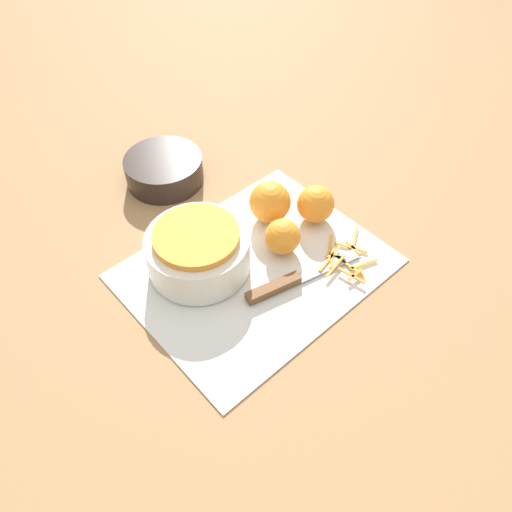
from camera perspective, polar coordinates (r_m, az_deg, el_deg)
The scene contains 9 objects.
ground_plane at distance 0.93m, azimuth 0.00°, elevation -1.45°, with size 4.00×4.00×0.00m, color #9E754C.
cutting_board at distance 0.93m, azimuth 0.00°, elevation -1.33°, with size 0.46×0.36×0.01m.
bowl_speckled at distance 0.91m, azimuth -6.65°, elevation 0.68°, with size 0.19×0.19×0.09m.
bowl_dark at distance 1.11m, azimuth -10.45°, elevation 9.69°, with size 0.17×0.17×0.06m.
knife at distance 0.90m, azimuth 3.31°, elevation -3.12°, with size 0.23×0.07×0.02m.
orange_left at distance 0.99m, azimuth 1.61°, elevation 6.19°, with size 0.08×0.08×0.08m.
orange_right at distance 1.00m, azimuth 6.82°, elevation 5.92°, with size 0.07×0.07×0.07m.
orange_back at distance 0.94m, azimuth 3.01°, elevation 2.28°, with size 0.07×0.07×0.07m.
peel_pile at distance 0.95m, azimuth 10.14°, elevation -0.20°, with size 0.14×0.13×0.01m.
Camera 1 is at (-0.40, -0.44, 0.72)m, focal length 35.00 mm.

